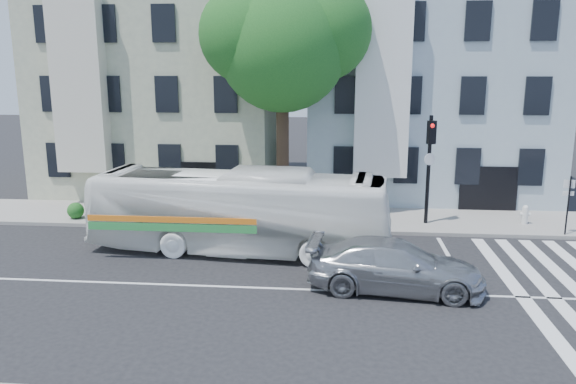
# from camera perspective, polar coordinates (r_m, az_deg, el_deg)

# --- Properties ---
(ground) EXTENTS (120.00, 120.00, 0.00)m
(ground) POSITION_cam_1_polar(r_m,az_deg,el_deg) (17.57, -3.35, -9.70)
(ground) COLOR black
(ground) RESTS_ON ground
(sidewalk_far) EXTENTS (80.00, 4.00, 0.15)m
(sidewalk_far) POSITION_cam_1_polar(r_m,az_deg,el_deg) (25.08, -0.65, -2.62)
(sidewalk_far) COLOR gray
(sidewalk_far) RESTS_ON ground
(building_left) EXTENTS (12.00, 10.00, 11.00)m
(building_left) POSITION_cam_1_polar(r_m,az_deg,el_deg) (32.50, -11.95, 10.30)
(building_left) COLOR #9EA489
(building_left) RESTS_ON ground
(building_right) EXTENTS (12.00, 10.00, 11.00)m
(building_right) POSITION_cam_1_polar(r_m,az_deg,el_deg) (31.42, 13.70, 10.14)
(building_right) COLOR #9AABB7
(building_right) RESTS_ON ground
(street_tree) EXTENTS (7.30, 5.90, 11.10)m
(street_tree) POSITION_cam_1_polar(r_m,az_deg,el_deg) (24.95, -0.38, 15.30)
(street_tree) COLOR #2D2116
(street_tree) RESTS_ON ground
(bus) EXTENTS (3.65, 11.19, 3.06)m
(bus) POSITION_cam_1_polar(r_m,az_deg,el_deg) (20.47, -4.98, -1.96)
(bus) COLOR white
(bus) RESTS_ON ground
(sedan) EXTENTS (2.68, 5.49, 1.54)m
(sedan) POSITION_cam_1_polar(r_m,az_deg,el_deg) (17.44, 10.85, -7.38)
(sedan) COLOR #A8AAAF
(sedan) RESTS_ON ground
(hedge) EXTENTS (8.42, 3.05, 0.70)m
(hedge) POSITION_cam_1_polar(r_m,az_deg,el_deg) (24.75, -11.88, -2.08)
(hedge) COLOR #296520
(hedge) RESTS_ON sidewalk_far
(traffic_signal) EXTENTS (0.46, 0.55, 4.72)m
(traffic_signal) POSITION_cam_1_polar(r_m,az_deg,el_deg) (23.98, 14.19, 3.57)
(traffic_signal) COLOR black
(traffic_signal) RESTS_ON ground
(fire_hydrant) EXTENTS (0.44, 0.26, 0.81)m
(fire_hydrant) POSITION_cam_1_polar(r_m,az_deg,el_deg) (25.77, 22.93, -2.10)
(fire_hydrant) COLOR silver
(fire_hydrant) RESTS_ON sidewalk_far
(far_sign_pole) EXTENTS (0.42, 0.16, 2.36)m
(far_sign_pole) POSITION_cam_1_polar(r_m,az_deg,el_deg) (24.61, 26.60, -0.49)
(far_sign_pole) COLOR black
(far_sign_pole) RESTS_ON sidewalk_far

